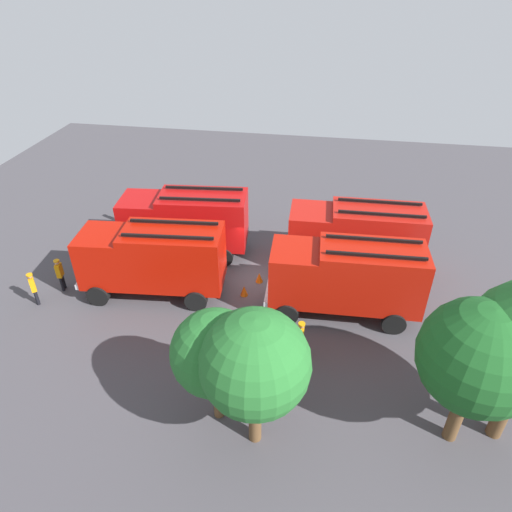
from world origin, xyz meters
TOP-DOWN VIEW (x-y plane):
  - ground_plane at (0.00, 0.00)m, footprint 47.38×47.38m
  - fire_truck_0 at (-5.11, -1.85)m, footprint 7.26×2.89m
  - fire_truck_1 at (4.35, -1.86)m, footprint 7.40×3.31m
  - fire_truck_2 at (-4.64, 2.05)m, footprint 7.28×2.96m
  - fire_truck_3 at (4.78, 2.10)m, footprint 7.38×3.26m
  - firefighter_0 at (9.72, 2.69)m, footprint 0.32×0.46m
  - firefighter_1 at (10.41, 3.98)m, footprint 0.45×0.48m
  - firefighter_2 at (9.23, -4.36)m, footprint 0.47×0.35m
  - firefighter_3 at (-2.84, 5.31)m, footprint 0.30×0.42m
  - tree_1 at (-8.54, 8.44)m, footprint 3.85×3.85m
  - tree_2 at (-1.61, 9.67)m, footprint 3.63×3.63m
  - tree_3 at (-0.11, 8.92)m, footprint 3.11×3.11m
  - traffic_cone_0 at (-0.23, 0.34)m, footprint 0.39×0.39m
  - traffic_cone_1 at (8.21, -5.18)m, footprint 0.43×0.43m
  - traffic_cone_2 at (0.34, 1.60)m, footprint 0.39×0.39m

SIDE VIEW (x-z plane):
  - ground_plane at x=0.00m, z-range 0.00..0.00m
  - traffic_cone_0 at x=-0.23m, z-range 0.00..0.56m
  - traffic_cone_2 at x=0.34m, z-range 0.00..0.56m
  - traffic_cone_1 at x=8.21m, z-range 0.00..0.61m
  - firefighter_2 at x=9.23m, z-range 0.10..1.81m
  - firefighter_1 at x=10.41m, z-range 0.12..1.90m
  - firefighter_0 at x=9.72m, z-range 0.12..1.94m
  - firefighter_3 at x=-2.84m, z-range 0.12..1.94m
  - fire_truck_0 at x=-5.11m, z-range 0.21..4.09m
  - fire_truck_1 at x=4.35m, z-range 0.21..4.09m
  - fire_truck_2 at x=-4.64m, z-range 0.21..4.09m
  - fire_truck_3 at x=4.78m, z-range 0.21..4.09m
  - tree_3 at x=-0.11m, z-range 0.83..5.65m
  - tree_2 at x=-1.61m, z-range 0.97..6.60m
  - tree_1 at x=-8.54m, z-range 1.03..7.00m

